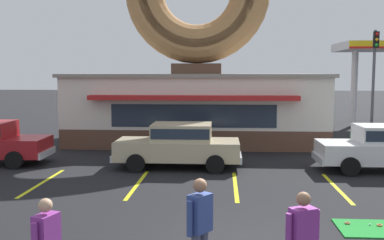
{
  "coord_description": "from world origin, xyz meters",
  "views": [
    {
      "loc": [
        -0.54,
        -8.36,
        3.41
      ],
      "look_at": [
        -1.46,
        5.0,
        2.0
      ],
      "focal_mm": 42.0,
      "sensor_mm": 36.0,
      "label": 1
    }
  ],
  "objects_px": {
    "pedestrian_hooded_kid": "(200,225)",
    "traffic_light_pole": "(374,68)",
    "pedestrian_blue_sweater_man": "(302,239)",
    "golf_ball": "(370,224)",
    "car_champagne": "(179,144)",
    "trash_bin": "(356,142)"
  },
  "relations": [
    {
      "from": "golf_ball",
      "to": "traffic_light_pole",
      "type": "bearing_deg",
      "value": 72.06
    },
    {
      "from": "pedestrian_hooded_kid",
      "to": "traffic_light_pole",
      "type": "relative_size",
      "value": 0.3
    },
    {
      "from": "pedestrian_hooded_kid",
      "to": "traffic_light_pole",
      "type": "height_order",
      "value": "traffic_light_pole"
    },
    {
      "from": "golf_ball",
      "to": "trash_bin",
      "type": "bearing_deg",
      "value": 75.68
    },
    {
      "from": "pedestrian_hooded_kid",
      "to": "traffic_light_pole",
      "type": "bearing_deg",
      "value": 65.01
    },
    {
      "from": "car_champagne",
      "to": "trash_bin",
      "type": "distance_m",
      "value": 7.87
    },
    {
      "from": "pedestrian_blue_sweater_man",
      "to": "trash_bin",
      "type": "distance_m",
      "value": 13.21
    },
    {
      "from": "trash_bin",
      "to": "golf_ball",
      "type": "bearing_deg",
      "value": -104.32
    },
    {
      "from": "car_champagne",
      "to": "pedestrian_hooded_kid",
      "type": "bearing_deg",
      "value": -82.3
    },
    {
      "from": "pedestrian_blue_sweater_man",
      "to": "pedestrian_hooded_kid",
      "type": "xyz_separation_m",
      "value": [
        -1.57,
        0.39,
        0.06
      ]
    },
    {
      "from": "car_champagne",
      "to": "pedestrian_blue_sweater_man",
      "type": "xyz_separation_m",
      "value": [
        2.77,
        -9.25,
        0.03
      ]
    },
    {
      "from": "car_champagne",
      "to": "pedestrian_hooded_kid",
      "type": "distance_m",
      "value": 8.94
    },
    {
      "from": "car_champagne",
      "to": "pedestrian_blue_sweater_man",
      "type": "relative_size",
      "value": 2.78
    },
    {
      "from": "golf_ball",
      "to": "car_champagne",
      "type": "xyz_separation_m",
      "value": [
        -4.85,
        5.96,
        0.82
      ]
    },
    {
      "from": "car_champagne",
      "to": "pedestrian_blue_sweater_man",
      "type": "height_order",
      "value": "pedestrian_blue_sweater_man"
    },
    {
      "from": "golf_ball",
      "to": "car_champagne",
      "type": "bearing_deg",
      "value": 129.12
    },
    {
      "from": "golf_ball",
      "to": "pedestrian_hooded_kid",
      "type": "bearing_deg",
      "value": -141.51
    },
    {
      "from": "pedestrian_hooded_kid",
      "to": "trash_bin",
      "type": "distance_m",
      "value": 13.47
    },
    {
      "from": "golf_ball",
      "to": "pedestrian_hooded_kid",
      "type": "height_order",
      "value": "pedestrian_hooded_kid"
    },
    {
      "from": "golf_ball",
      "to": "pedestrian_hooded_kid",
      "type": "distance_m",
      "value": 4.75
    },
    {
      "from": "traffic_light_pole",
      "to": "trash_bin",
      "type": "bearing_deg",
      "value": -112.47
    },
    {
      "from": "pedestrian_blue_sweater_man",
      "to": "traffic_light_pole",
      "type": "distance_m",
      "value": 20.93
    }
  ]
}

